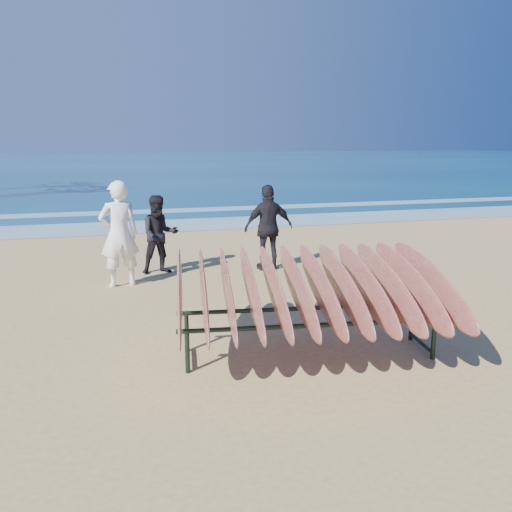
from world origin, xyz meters
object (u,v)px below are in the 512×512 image
object	(u,v)px
surfboard_rack	(309,289)
person_dark_a	(160,235)
person_white	(119,234)
person_dark_b	(269,228)

from	to	relation	value
surfboard_rack	person_dark_a	size ratio (longest dim) A/B	2.25
surfboard_rack	person_dark_a	world-z (taller)	person_dark_a
person_white	person_dark_b	distance (m)	2.99
person_white	person_dark_a	distance (m)	1.12
surfboard_rack	person_dark_a	bearing A→B (deg)	113.48
surfboard_rack	person_dark_b	size ratio (longest dim) A/B	2.01
person_dark_b	person_dark_a	bearing A→B (deg)	-10.36
person_dark_a	person_dark_b	xyz separation A→B (m)	(2.16, -0.30, 0.09)
person_white	person_dark_b	bearing A→B (deg)	179.66
person_dark_a	person_dark_b	distance (m)	2.18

